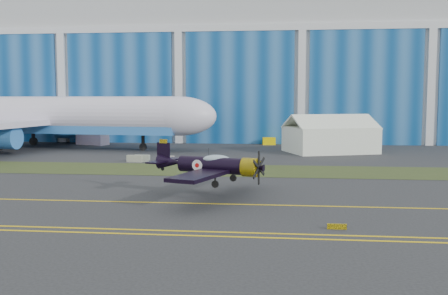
# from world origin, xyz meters

# --- Properties ---
(ground) EXTENTS (260.00, 260.00, 0.00)m
(ground) POSITION_xyz_m (0.00, 0.00, 0.00)
(ground) COLOR #2F3032
(ground) RESTS_ON ground
(grass_median) EXTENTS (260.00, 10.00, 0.02)m
(grass_median) POSITION_xyz_m (0.00, 14.00, 0.02)
(grass_median) COLOR #475128
(grass_median) RESTS_ON ground
(hangar) EXTENTS (220.00, 45.70, 30.00)m
(hangar) POSITION_xyz_m (0.00, 71.79, 14.96)
(hangar) COLOR silver
(hangar) RESTS_ON ground
(taxiway_centreline) EXTENTS (200.00, 0.20, 0.02)m
(taxiway_centreline) POSITION_xyz_m (0.00, -5.00, 0.01)
(taxiway_centreline) COLOR yellow
(taxiway_centreline) RESTS_ON ground
(guard_board_right) EXTENTS (1.20, 0.15, 0.35)m
(guard_board_right) POSITION_xyz_m (22.00, -12.00, 0.17)
(guard_board_right) COLOR yellow
(guard_board_right) RESTS_ON ground
(warbird) EXTENTS (14.45, 15.87, 3.89)m
(warbird) POSITION_xyz_m (12.90, -2.53, 2.71)
(warbird) COLOR black
(warbird) RESTS_ON ground
(jetliner) EXTENTS (74.70, 65.47, 23.97)m
(jetliner) POSITION_xyz_m (-21.92, 37.31, 11.99)
(jetliner) COLOR silver
(jetliner) RESTS_ON ground
(tent) EXTENTS (14.83, 12.82, 5.80)m
(tent) POSITION_xyz_m (25.83, 35.43, 2.90)
(tent) COLOR white
(tent) RESTS_ON ground
(shipping_container) EXTENTS (6.21, 4.35, 2.50)m
(shipping_container) POSITION_xyz_m (-14.57, 44.27, 1.25)
(shipping_container) COLOR silver
(shipping_container) RESTS_ON ground
(tug) EXTENTS (2.36, 1.64, 1.29)m
(tug) POSITION_xyz_m (16.38, 47.46, 0.64)
(tug) COLOR #FBDE00
(tug) RESTS_ON ground
(barrier_a) EXTENTS (2.04, 0.76, 0.90)m
(barrier_a) POSITION_xyz_m (0.71, 20.77, 0.45)
(barrier_a) COLOR gray
(barrier_a) RESTS_ON ground
(barrier_b) EXTENTS (2.03, 0.71, 0.90)m
(barrier_b) POSITION_xyz_m (-0.12, 20.30, 0.45)
(barrier_b) COLOR gray
(barrier_b) RESTS_ON ground
(barrier_c) EXTENTS (2.02, 0.67, 0.90)m
(barrier_c) POSITION_xyz_m (4.06, 19.96, 0.45)
(barrier_c) COLOR gray
(barrier_c) RESTS_ON ground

